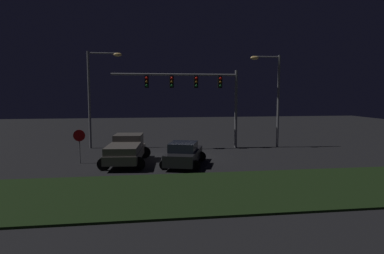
{
  "coord_description": "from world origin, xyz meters",
  "views": [
    {
      "loc": [
        -2.58,
        -23.98,
        4.59
      ],
      "look_at": [
        1.05,
        1.21,
        2.04
      ],
      "focal_mm": 31.51,
      "sensor_mm": 36.0,
      "label": 1
    }
  ],
  "objects_px": {
    "street_lamp_left": "(96,87)",
    "car_sedan": "(184,154)",
    "pickup_truck": "(126,148)",
    "stop_sign": "(79,140)",
    "traffic_signal_gantry": "(196,88)",
    "street_lamp_right": "(272,89)"
  },
  "relations": [
    {
      "from": "street_lamp_left",
      "to": "car_sedan",
      "type": "bearing_deg",
      "value": -50.95
    },
    {
      "from": "street_lamp_right",
      "to": "traffic_signal_gantry",
      "type": "bearing_deg",
      "value": 177.7
    },
    {
      "from": "car_sedan",
      "to": "stop_sign",
      "type": "height_order",
      "value": "stop_sign"
    },
    {
      "from": "car_sedan",
      "to": "traffic_signal_gantry",
      "type": "bearing_deg",
      "value": 1.27
    },
    {
      "from": "traffic_signal_gantry",
      "to": "street_lamp_right",
      "type": "distance_m",
      "value": 6.43
    },
    {
      "from": "street_lamp_left",
      "to": "stop_sign",
      "type": "bearing_deg",
      "value": -92.96
    },
    {
      "from": "street_lamp_right",
      "to": "car_sedan",
      "type": "bearing_deg",
      "value": -143.41
    },
    {
      "from": "pickup_truck",
      "to": "car_sedan",
      "type": "bearing_deg",
      "value": -102.6
    },
    {
      "from": "stop_sign",
      "to": "street_lamp_right",
      "type": "bearing_deg",
      "value": 17.02
    },
    {
      "from": "street_lamp_right",
      "to": "pickup_truck",
      "type": "bearing_deg",
      "value": -157.61
    },
    {
      "from": "traffic_signal_gantry",
      "to": "street_lamp_right",
      "type": "bearing_deg",
      "value": -2.3
    },
    {
      "from": "car_sedan",
      "to": "traffic_signal_gantry",
      "type": "height_order",
      "value": "traffic_signal_gantry"
    },
    {
      "from": "pickup_truck",
      "to": "street_lamp_right",
      "type": "relative_size",
      "value": 0.72
    },
    {
      "from": "car_sedan",
      "to": "traffic_signal_gantry",
      "type": "distance_m",
      "value": 7.89
    },
    {
      "from": "pickup_truck",
      "to": "traffic_signal_gantry",
      "type": "bearing_deg",
      "value": -40.81
    },
    {
      "from": "pickup_truck",
      "to": "street_lamp_right",
      "type": "xyz_separation_m",
      "value": [
        11.89,
        4.9,
        3.91
      ]
    },
    {
      "from": "traffic_signal_gantry",
      "to": "street_lamp_left",
      "type": "relative_size",
      "value": 1.29
    },
    {
      "from": "street_lamp_left",
      "to": "stop_sign",
      "type": "distance_m",
      "value": 7.21
    },
    {
      "from": "street_lamp_left",
      "to": "traffic_signal_gantry",
      "type": "bearing_deg",
      "value": -10.14
    },
    {
      "from": "street_lamp_right",
      "to": "stop_sign",
      "type": "distance_m",
      "value": 15.96
    },
    {
      "from": "pickup_truck",
      "to": "traffic_signal_gantry",
      "type": "relative_size",
      "value": 0.54
    },
    {
      "from": "pickup_truck",
      "to": "street_lamp_left",
      "type": "xyz_separation_m",
      "value": [
        -2.71,
        6.62,
        4.08
      ]
    }
  ]
}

